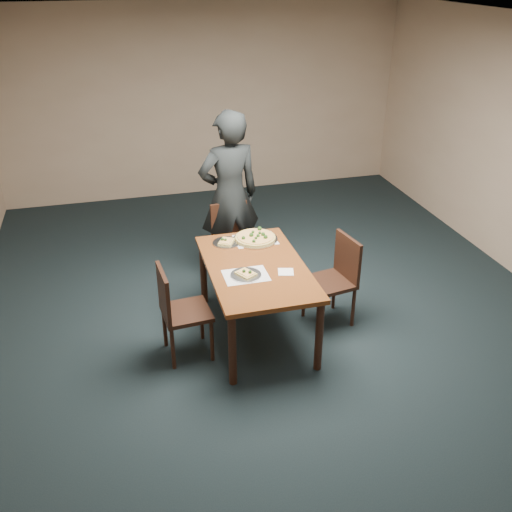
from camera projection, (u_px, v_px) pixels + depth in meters
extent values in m
plane|color=black|center=(280.00, 332.00, 5.65)|extent=(8.00, 8.00, 0.00)
plane|color=tan|center=(203.00, 102.00, 8.42)|extent=(6.00, 0.00, 6.00)
plane|color=white|center=(287.00, 31.00, 4.35)|extent=(8.00, 8.00, 0.00)
cube|color=#592B11|center=(256.00, 268.00, 5.32)|extent=(0.90, 1.50, 0.04)
cylinder|color=black|center=(232.00, 350.00, 4.82)|extent=(0.07, 0.07, 0.70)
cylinder|color=black|center=(203.00, 273.00, 6.00)|extent=(0.07, 0.07, 0.70)
cylinder|color=black|center=(319.00, 336.00, 5.00)|extent=(0.07, 0.07, 0.70)
cylinder|color=black|center=(274.00, 264.00, 6.18)|extent=(0.07, 0.07, 0.70)
cube|color=black|center=(235.00, 247.00, 6.31)|extent=(0.46, 0.46, 0.04)
cylinder|color=black|center=(225.00, 276.00, 6.22)|extent=(0.04, 0.04, 0.43)
cylinder|color=black|center=(215.00, 261.00, 6.51)|extent=(0.04, 0.04, 0.43)
cylinder|color=black|center=(256.00, 270.00, 6.33)|extent=(0.04, 0.04, 0.43)
cylinder|color=black|center=(245.00, 256.00, 6.63)|extent=(0.04, 0.04, 0.43)
cube|color=black|center=(229.00, 221.00, 6.36)|extent=(0.42, 0.08, 0.44)
cube|color=black|center=(186.00, 312.00, 5.15)|extent=(0.45, 0.45, 0.04)
cylinder|color=black|center=(212.00, 341.00, 5.17)|extent=(0.04, 0.04, 0.43)
cylinder|color=black|center=(173.00, 349.00, 5.06)|extent=(0.04, 0.04, 0.43)
cylinder|color=black|center=(202.00, 320.00, 5.47)|extent=(0.04, 0.04, 0.43)
cylinder|color=black|center=(165.00, 327.00, 5.36)|extent=(0.04, 0.04, 0.43)
cube|color=black|center=(164.00, 293.00, 4.99)|extent=(0.07, 0.42, 0.44)
cube|color=black|center=(330.00, 283.00, 5.63)|extent=(0.49, 0.49, 0.04)
cylinder|color=black|center=(304.00, 298.00, 5.81)|extent=(0.04, 0.04, 0.43)
cylinder|color=black|center=(334.00, 290.00, 5.95)|extent=(0.04, 0.04, 0.43)
cylinder|color=black|center=(322.00, 316.00, 5.52)|extent=(0.04, 0.04, 0.43)
cylinder|color=black|center=(353.00, 307.00, 5.66)|extent=(0.04, 0.04, 0.43)
cube|color=black|center=(348.00, 257.00, 5.59)|extent=(0.11, 0.42, 0.44)
imported|color=black|center=(229.00, 196.00, 6.30)|extent=(0.76, 0.56, 1.91)
cube|color=white|center=(255.00, 240.00, 5.80)|extent=(0.42, 0.32, 0.00)
cube|color=white|center=(246.00, 275.00, 5.14)|extent=(0.40, 0.30, 0.00)
cylinder|color=silver|center=(255.00, 239.00, 5.79)|extent=(0.45, 0.45, 0.01)
cylinder|color=#B89946|center=(255.00, 238.00, 5.78)|extent=(0.41, 0.41, 0.02)
cylinder|color=#FFEC85|center=(255.00, 236.00, 5.78)|extent=(0.36, 0.36, 0.01)
sphere|color=#1A3B12|center=(260.00, 233.00, 5.82)|extent=(0.03, 0.03, 0.03)
sphere|color=#1A3B12|center=(251.00, 235.00, 5.77)|extent=(0.04, 0.04, 0.04)
sphere|color=#1A3B12|center=(253.00, 232.00, 5.84)|extent=(0.03, 0.03, 0.03)
sphere|color=#1A3B12|center=(256.00, 238.00, 5.72)|extent=(0.03, 0.03, 0.03)
sphere|color=#1A3B12|center=(243.00, 238.00, 5.71)|extent=(0.04, 0.04, 0.04)
sphere|color=#1A3B12|center=(263.00, 234.00, 5.79)|extent=(0.04, 0.04, 0.04)
sphere|color=#1A3B12|center=(266.00, 237.00, 5.73)|extent=(0.04, 0.04, 0.04)
sphere|color=#1A3B12|center=(258.00, 236.00, 5.76)|extent=(0.04, 0.04, 0.04)
sphere|color=#1A3B12|center=(254.00, 241.00, 5.65)|extent=(0.03, 0.03, 0.03)
sphere|color=#1A3B12|center=(260.00, 229.00, 5.90)|extent=(0.04, 0.04, 0.04)
cylinder|color=silver|center=(246.00, 275.00, 5.14)|extent=(0.28, 0.28, 0.01)
cube|color=#B89946|center=(246.00, 274.00, 5.14)|extent=(0.20, 0.21, 0.02)
cube|color=#FFEC85|center=(246.00, 273.00, 5.13)|extent=(0.16, 0.17, 0.01)
sphere|color=#1A3B12|center=(244.00, 271.00, 5.13)|extent=(0.03, 0.03, 0.03)
sphere|color=#1A3B12|center=(250.00, 272.00, 5.11)|extent=(0.03, 0.03, 0.03)
cylinder|color=silver|center=(227.00, 243.00, 5.73)|extent=(0.28, 0.28, 0.01)
cube|color=#B89946|center=(227.00, 241.00, 5.72)|extent=(0.20, 0.21, 0.02)
cube|color=#FFEC85|center=(226.00, 241.00, 5.71)|extent=(0.16, 0.17, 0.01)
sphere|color=#1A3B12|center=(222.00, 239.00, 5.71)|extent=(0.03, 0.03, 0.03)
sphere|color=#1A3B12|center=(226.00, 240.00, 5.71)|extent=(0.03, 0.03, 0.03)
cube|color=white|center=(286.00, 272.00, 5.20)|extent=(0.17, 0.17, 0.01)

